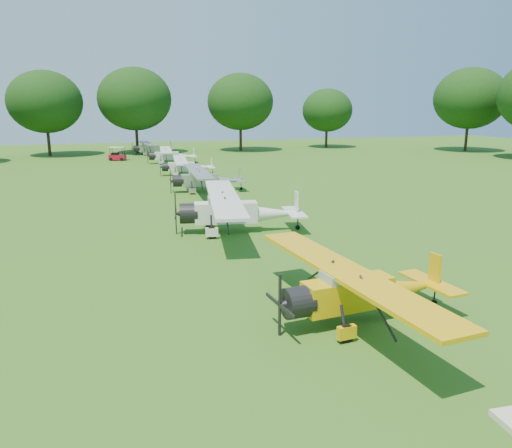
{
  "coord_description": "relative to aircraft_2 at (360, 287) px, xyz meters",
  "views": [
    {
      "loc": [
        -7.35,
        -22.79,
        7.41
      ],
      "look_at": [
        -0.04,
        1.05,
        1.4
      ],
      "focal_mm": 35.0,
      "sensor_mm": 36.0,
      "label": 1
    }
  ],
  "objects": [
    {
      "name": "aircraft_2",
      "position": [
        0.0,
        0.0,
        0.0
      ],
      "size": [
        6.78,
        10.79,
        2.12
      ],
      "rotation": [
        0.0,
        0.0,
        0.09
      ],
      "color": "#DAA509",
      "rests_on": "ground"
    },
    {
      "name": "golf_cart",
      "position": [
        -6.38,
        55.48,
        -0.64
      ],
      "size": [
        2.39,
        1.86,
        1.8
      ],
      "rotation": [
        0.0,
        0.0,
        -0.32
      ],
      "color": "#B40C25",
      "rests_on": "ground"
    },
    {
      "name": "aircraft_3",
      "position": [
        -0.95,
        13.37,
        0.16
      ],
      "size": [
        7.73,
        12.24,
        2.4
      ],
      "rotation": [
        0.0,
        0.0,
        -0.16
      ],
      "color": "silver",
      "rests_on": "ground"
    },
    {
      "name": "ground",
      "position": [
        -0.88,
        8.3,
        -1.24
      ],
      "size": [
        160.0,
        160.0,
        0.0
      ],
      "primitive_type": "plane",
      "color": "#235314",
      "rests_on": "ground"
    },
    {
      "name": "aircraft_7",
      "position": [
        -1.15,
        62.06,
        -0.1
      ],
      "size": [
        6.22,
        9.9,
        1.95
      ],
      "rotation": [
        0.0,
        0.0,
        0.09
      ],
      "color": "#B7B6BB",
      "rests_on": "ground"
    },
    {
      "name": "aircraft_6",
      "position": [
        0.06,
        49.91,
        -0.09
      ],
      "size": [
        6.29,
        10.02,
        1.97
      ],
      "rotation": [
        0.0,
        0.0,
        -0.1
      ],
      "color": "silver",
      "rests_on": "ground"
    },
    {
      "name": "aircraft_5",
      "position": [
        0.16,
        38.55,
        -0.17
      ],
      "size": [
        5.86,
        9.32,
        1.83
      ],
      "rotation": [
        0.0,
        0.0,
        -0.11
      ],
      "color": "silver",
      "rests_on": "ground"
    },
    {
      "name": "tree_belt",
      "position": [
        2.69,
        8.47,
        6.79
      ],
      "size": [
        137.36,
        130.27,
        14.52
      ],
      "color": "black",
      "rests_on": "ground"
    },
    {
      "name": "aircraft_4",
      "position": [
        0.11,
        27.77,
        -0.05
      ],
      "size": [
        6.48,
        10.32,
        2.03
      ],
      "rotation": [
        0.0,
        0.0,
        -0.06
      ],
      "color": "#B7B6BB",
      "rests_on": "ground"
    }
  ]
}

